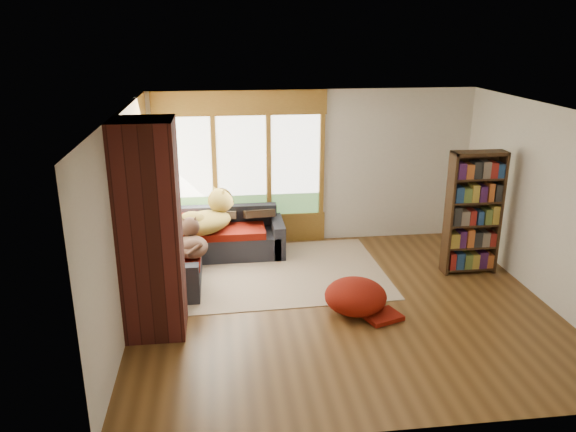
{
  "coord_description": "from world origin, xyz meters",
  "views": [
    {
      "loc": [
        -1.56,
        -6.64,
        3.55
      ],
      "look_at": [
        -0.61,
        1.02,
        0.95
      ],
      "focal_mm": 35.0,
      "sensor_mm": 36.0,
      "label": 1
    }
  ],
  "objects_px": {
    "area_rug": "(281,272)",
    "dog_tan": "(207,212)",
    "sectional_sofa": "(198,245)",
    "pouf": "(356,296)",
    "dog_brindle": "(191,237)",
    "brick_chimney": "(150,231)",
    "bookshelf": "(473,213)"
  },
  "relations": [
    {
      "from": "area_rug",
      "to": "dog_tan",
      "type": "distance_m",
      "value": 1.49
    },
    {
      "from": "pouf",
      "to": "dog_tan",
      "type": "bearing_deg",
      "value": 134.45
    },
    {
      "from": "bookshelf",
      "to": "pouf",
      "type": "bearing_deg",
      "value": -152.57
    },
    {
      "from": "sectional_sofa",
      "to": "dog_brindle",
      "type": "height_order",
      "value": "dog_brindle"
    },
    {
      "from": "area_rug",
      "to": "pouf",
      "type": "bearing_deg",
      "value": -58.67
    },
    {
      "from": "area_rug",
      "to": "dog_tan",
      "type": "xyz_separation_m",
      "value": [
        -1.09,
        0.6,
        0.82
      ]
    },
    {
      "from": "area_rug",
      "to": "dog_tan",
      "type": "relative_size",
      "value": 2.66
    },
    {
      "from": "brick_chimney",
      "to": "dog_tan",
      "type": "bearing_deg",
      "value": 73.68
    },
    {
      "from": "brick_chimney",
      "to": "bookshelf",
      "type": "bearing_deg",
      "value": 14.74
    },
    {
      "from": "pouf",
      "to": "dog_brindle",
      "type": "height_order",
      "value": "dog_brindle"
    },
    {
      "from": "area_rug",
      "to": "dog_brindle",
      "type": "bearing_deg",
      "value": -168.28
    },
    {
      "from": "bookshelf",
      "to": "brick_chimney",
      "type": "bearing_deg",
      "value": -165.26
    },
    {
      "from": "brick_chimney",
      "to": "dog_tan",
      "type": "distance_m",
      "value": 2.24
    },
    {
      "from": "sectional_sofa",
      "to": "pouf",
      "type": "relative_size",
      "value": 2.71
    },
    {
      "from": "brick_chimney",
      "to": "area_rug",
      "type": "distance_m",
      "value": 2.62
    },
    {
      "from": "bookshelf",
      "to": "dog_tan",
      "type": "distance_m",
      "value": 4.03
    },
    {
      "from": "sectional_sofa",
      "to": "dog_tan",
      "type": "bearing_deg",
      "value": 13.98
    },
    {
      "from": "brick_chimney",
      "to": "dog_brindle",
      "type": "distance_m",
      "value": 1.41
    },
    {
      "from": "area_rug",
      "to": "dog_tan",
      "type": "bearing_deg",
      "value": 151.2
    },
    {
      "from": "brick_chimney",
      "to": "bookshelf",
      "type": "relative_size",
      "value": 1.39
    },
    {
      "from": "bookshelf",
      "to": "dog_brindle",
      "type": "bearing_deg",
      "value": 179.52
    },
    {
      "from": "brick_chimney",
      "to": "pouf",
      "type": "relative_size",
      "value": 3.2
    },
    {
      "from": "sectional_sofa",
      "to": "bookshelf",
      "type": "bearing_deg",
      "value": -15.37
    },
    {
      "from": "dog_tan",
      "to": "dog_brindle",
      "type": "relative_size",
      "value": 1.47
    },
    {
      "from": "area_rug",
      "to": "brick_chimney",
      "type": "bearing_deg",
      "value": -138.65
    },
    {
      "from": "area_rug",
      "to": "bookshelf",
      "type": "bearing_deg",
      "value": -6.19
    },
    {
      "from": "brick_chimney",
      "to": "dog_brindle",
      "type": "bearing_deg",
      "value": 72.28
    },
    {
      "from": "bookshelf",
      "to": "dog_tan",
      "type": "relative_size",
      "value": 1.61
    },
    {
      "from": "dog_tan",
      "to": "bookshelf",
      "type": "bearing_deg",
      "value": -52.49
    },
    {
      "from": "area_rug",
      "to": "dog_tan",
      "type": "height_order",
      "value": "dog_tan"
    },
    {
      "from": "dog_brindle",
      "to": "pouf",
      "type": "bearing_deg",
      "value": -122.7
    },
    {
      "from": "sectional_sofa",
      "to": "pouf",
      "type": "height_order",
      "value": "sectional_sofa"
    }
  ]
}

